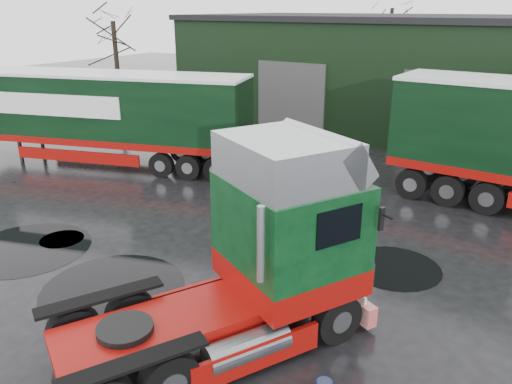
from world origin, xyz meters
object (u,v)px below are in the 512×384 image
trailer_left (103,119)px  tree_back_a (390,34)px  hero_tractor (206,255)px  tree_left (116,51)px  warehouse (472,76)px

trailer_left → tree_back_a: (4.61, 25.01, 2.68)m
hero_tractor → trailer_left: (-11.92, 7.99, -0.12)m
hero_tractor → tree_back_a: 33.90m
hero_tractor → tree_left: size_ratio=0.83×
trailer_left → hero_tractor: bearing=-141.4°
warehouse → trailer_left: (-12.61, -15.01, -1.09)m
hero_tractor → tree_left: tree_left is taller
hero_tractor → trailer_left: size_ratio=0.53×
warehouse → tree_back_a: (-8.00, 10.00, 1.59)m
warehouse → tree_left: bearing=-157.2°
warehouse → hero_tractor: size_ratio=4.59×
warehouse → tree_left: (-19.00, -8.00, 1.09)m
hero_tractor → trailer_left: hero_tractor is taller
trailer_left → tree_left: size_ratio=1.57×
hero_tractor → tree_left: (-18.31, 15.00, 2.06)m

